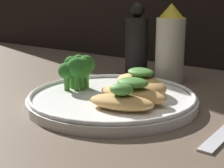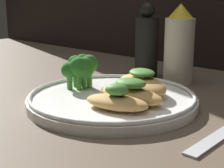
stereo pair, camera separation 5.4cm
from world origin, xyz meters
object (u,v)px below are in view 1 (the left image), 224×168
(plate, at_px, (112,99))
(broccoli_bunch, at_px, (78,68))
(pepper_grinder, at_px, (137,44))
(sauce_bottle, at_px, (172,45))

(plate, distance_m, broccoli_bunch, 0.08)
(broccoli_bunch, xyz_separation_m, pepper_grinder, (-0.01, 0.20, 0.02))
(sauce_bottle, xyz_separation_m, pepper_grinder, (-0.08, 0.00, -0.00))
(plate, distance_m, pepper_grinder, 0.22)
(broccoli_bunch, bearing_deg, sauce_bottle, 68.92)
(plate, bearing_deg, sauce_bottle, 88.60)
(plate, xyz_separation_m, broccoli_bunch, (-0.07, -0.00, 0.04))
(pepper_grinder, bearing_deg, plate, -67.92)
(sauce_bottle, bearing_deg, pepper_grinder, 180.00)
(broccoli_bunch, xyz_separation_m, sauce_bottle, (0.08, 0.20, 0.02))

